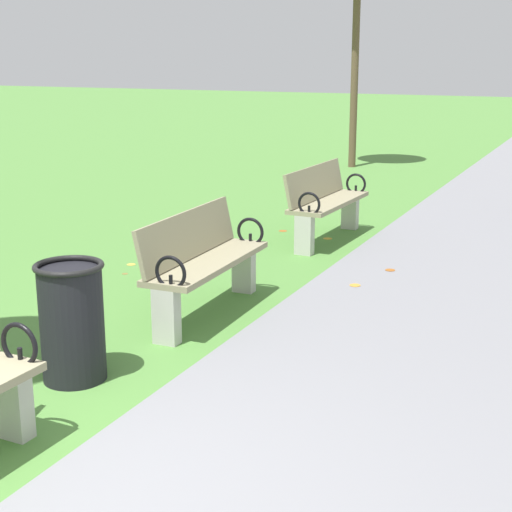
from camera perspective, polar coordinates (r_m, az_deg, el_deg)
name	(u,v)px	position (r m, az deg, el deg)	size (l,w,h in m)	color
park_bench_2	(203,261)	(6.66, -3.93, -0.34)	(0.52, 1.61, 0.90)	gray
park_bench_3	(325,201)	(9.37, 5.13, 4.06)	(0.52, 1.61, 0.90)	gray
trash_bin	(72,321)	(5.49, -13.41, -4.72)	(0.48, 0.48, 0.84)	black
scattered_leaves	(285,291)	(7.39, 2.17, -2.59)	(4.61, 9.75, 0.02)	#AD6B23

